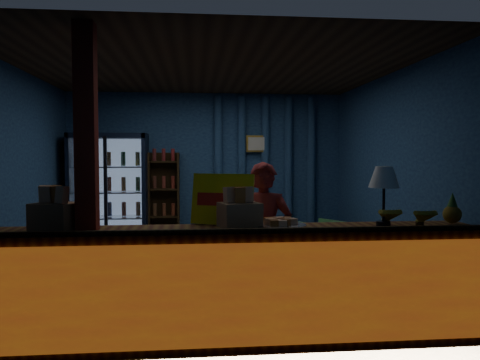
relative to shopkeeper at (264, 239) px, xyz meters
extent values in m
plane|color=#515154|center=(-0.46, 1.31, -0.75)|extent=(4.60, 4.60, 0.00)
plane|color=navy|center=(-0.46, 3.51, 0.55)|extent=(4.60, 0.00, 4.60)
plane|color=navy|center=(-0.46, -0.89, 0.55)|extent=(4.60, 0.00, 4.60)
plane|color=navy|center=(-2.76, 1.31, 0.55)|extent=(0.00, 4.40, 4.40)
plane|color=navy|center=(1.84, 1.31, 0.55)|extent=(0.00, 4.40, 4.40)
plane|color=#472D19|center=(-0.46, 1.31, 1.85)|extent=(4.60, 4.60, 0.00)
cube|color=brown|center=(-0.46, -0.59, -0.27)|extent=(4.40, 0.55, 0.95)
cube|color=red|center=(-0.46, -0.88, -0.27)|extent=(4.35, 0.02, 0.81)
cube|color=#322210|center=(-0.46, -0.86, 0.22)|extent=(4.40, 0.04, 0.04)
cube|color=maroon|center=(-1.51, -0.59, 0.55)|extent=(0.16, 0.16, 2.60)
cube|color=black|center=(-2.01, 3.43, 0.20)|extent=(1.20, 0.06, 1.90)
cube|color=black|center=(-2.58, 3.16, 0.20)|extent=(0.06, 0.60, 1.90)
cube|color=black|center=(-1.44, 3.16, 0.20)|extent=(0.06, 0.60, 1.90)
cube|color=black|center=(-2.01, 3.16, 1.11)|extent=(1.20, 0.60, 0.08)
cube|color=black|center=(-2.01, 3.16, -0.71)|extent=(1.20, 0.60, 0.08)
cube|color=#99B2D8|center=(-2.01, 3.38, 0.20)|extent=(1.08, 0.02, 1.74)
cube|color=white|center=(-2.01, 2.88, 0.20)|extent=(1.12, 0.02, 1.78)
cube|color=black|center=(-2.01, 2.86, 0.20)|extent=(0.05, 0.05, 1.80)
cube|color=silver|center=(-2.01, 3.16, -0.58)|extent=(1.08, 0.48, 0.02)
cylinder|color=#AE5C18|center=(-2.46, 3.16, -0.45)|extent=(0.07, 0.07, 0.22)
cylinder|color=#165B21|center=(-2.24, 3.16, -0.45)|extent=(0.07, 0.07, 0.22)
cylinder|color=#AB931A|center=(-2.01, 3.16, -0.45)|extent=(0.07, 0.07, 0.22)
cylinder|color=navy|center=(-1.79, 3.16, -0.45)|extent=(0.07, 0.07, 0.22)
cylinder|color=maroon|center=(-1.56, 3.16, -0.45)|extent=(0.07, 0.07, 0.22)
cube|color=silver|center=(-2.01, 3.16, -0.18)|extent=(1.08, 0.48, 0.02)
cylinder|color=#165B21|center=(-2.46, 3.16, -0.05)|extent=(0.07, 0.07, 0.22)
cylinder|color=#AB931A|center=(-2.24, 3.16, -0.05)|extent=(0.07, 0.07, 0.22)
cylinder|color=navy|center=(-2.01, 3.16, -0.05)|extent=(0.07, 0.07, 0.22)
cylinder|color=maroon|center=(-1.79, 3.16, -0.05)|extent=(0.07, 0.07, 0.22)
cylinder|color=#AE5C18|center=(-1.56, 3.16, -0.05)|extent=(0.07, 0.07, 0.22)
cube|color=silver|center=(-2.01, 3.16, 0.22)|extent=(1.08, 0.48, 0.02)
cylinder|color=#AB931A|center=(-2.46, 3.16, 0.35)|extent=(0.07, 0.07, 0.22)
cylinder|color=navy|center=(-2.24, 3.16, 0.35)|extent=(0.07, 0.07, 0.22)
cylinder|color=maroon|center=(-2.01, 3.16, 0.35)|extent=(0.07, 0.07, 0.22)
cylinder|color=#AE5C18|center=(-1.79, 3.16, 0.35)|extent=(0.07, 0.07, 0.22)
cylinder|color=#165B21|center=(-1.56, 3.16, 0.35)|extent=(0.07, 0.07, 0.22)
cube|color=silver|center=(-2.01, 3.16, 0.62)|extent=(1.08, 0.48, 0.02)
cylinder|color=navy|center=(-2.46, 3.16, 0.75)|extent=(0.07, 0.07, 0.22)
cylinder|color=maroon|center=(-2.24, 3.16, 0.75)|extent=(0.07, 0.07, 0.22)
cylinder|color=#AE5C18|center=(-2.01, 3.16, 0.75)|extent=(0.07, 0.07, 0.22)
cylinder|color=#165B21|center=(-1.79, 3.16, 0.75)|extent=(0.07, 0.07, 0.22)
cylinder|color=#AB931A|center=(-1.56, 3.16, 0.75)|extent=(0.07, 0.07, 0.22)
cube|color=#322210|center=(-1.16, 3.46, 0.05)|extent=(0.50, 0.02, 1.60)
cube|color=#322210|center=(-1.40, 3.33, 0.05)|extent=(0.03, 0.28, 1.60)
cube|color=#322210|center=(-0.93, 3.33, 0.05)|extent=(0.03, 0.28, 1.60)
cube|color=#322210|center=(-1.16, 3.33, -0.65)|extent=(0.46, 0.26, 0.02)
cube|color=#322210|center=(-1.16, 3.33, -0.20)|extent=(0.46, 0.26, 0.02)
cube|color=#322210|center=(-1.16, 3.33, 0.25)|extent=(0.46, 0.26, 0.02)
cube|color=#322210|center=(-1.16, 3.33, 0.70)|extent=(0.46, 0.26, 0.02)
cylinder|color=navy|center=(-0.26, 3.45, 0.55)|extent=(0.14, 0.14, 2.50)
cylinder|color=navy|center=(0.14, 3.45, 0.55)|extent=(0.14, 0.14, 2.50)
cylinder|color=navy|center=(0.54, 3.45, 0.55)|extent=(0.14, 0.14, 2.50)
cylinder|color=navy|center=(0.94, 3.45, 0.55)|extent=(0.14, 0.14, 2.50)
cylinder|color=navy|center=(1.34, 3.45, 0.55)|extent=(0.14, 0.14, 2.50)
cube|color=gold|center=(0.39, 3.41, 1.00)|extent=(0.36, 0.03, 0.28)
cube|color=silver|center=(0.39, 3.39, 1.00)|extent=(0.30, 0.01, 0.22)
imported|color=maroon|center=(0.00, 0.00, 0.00)|extent=(0.63, 0.51, 1.49)
imported|color=#59B25B|center=(1.28, 2.60, -0.47)|extent=(0.83, 0.83, 0.55)
cube|color=#322210|center=(-0.26, 2.70, -0.51)|extent=(0.63, 0.56, 0.47)
cylinder|color=#322210|center=(-0.26, 2.70, -0.23)|extent=(0.09, 0.09, 0.09)
cube|color=yellow|center=(-0.42, -0.38, 0.43)|extent=(0.55, 0.32, 0.44)
cube|color=red|center=(-0.42, -0.40, 0.43)|extent=(0.44, 0.22, 0.11)
cube|color=#9B6D4B|center=(-1.78, -0.54, 0.31)|extent=(0.42, 0.38, 0.22)
cube|color=orange|center=(-1.86, -0.51, 0.49)|extent=(0.11, 0.09, 0.14)
cube|color=#B97522|center=(-1.78, -0.54, 0.49)|extent=(0.11, 0.09, 0.14)
cube|color=orange|center=(-1.70, -0.56, 0.49)|extent=(0.11, 0.09, 0.14)
cube|color=#9B6D4B|center=(-0.28, -0.54, 0.31)|extent=(0.38, 0.34, 0.21)
cube|color=orange|center=(-0.36, -0.56, 0.48)|extent=(0.10, 0.08, 0.13)
cube|color=#B97522|center=(-0.28, -0.54, 0.48)|extent=(0.10, 0.08, 0.13)
cube|color=orange|center=(-0.21, -0.52, 0.48)|extent=(0.10, 0.08, 0.13)
cylinder|color=silver|center=(0.06, -0.56, 0.22)|extent=(0.44, 0.44, 0.02)
cube|color=orange|center=(0.15, -0.56, 0.25)|extent=(0.10, 0.07, 0.05)
cube|color=#B97522|center=(0.12, -0.50, 0.25)|extent=(0.11, 0.11, 0.05)
cube|color=orange|center=(0.06, -0.47, 0.25)|extent=(0.07, 0.10, 0.05)
cube|color=#B97522|center=(0.00, -0.50, 0.25)|extent=(0.11, 0.11, 0.05)
cube|color=orange|center=(-0.03, -0.56, 0.25)|extent=(0.10, 0.07, 0.05)
cube|color=#B97522|center=(0.00, -0.62, 0.25)|extent=(0.11, 0.11, 0.05)
cube|color=orange|center=(0.06, -0.64, 0.25)|extent=(0.07, 0.10, 0.05)
cube|color=#B97522|center=(0.12, -0.62, 0.25)|extent=(0.11, 0.11, 0.05)
cylinder|color=black|center=(0.94, -0.59, 0.22)|extent=(0.12, 0.12, 0.04)
cylinder|color=black|center=(0.94, -0.59, 0.40)|extent=(0.02, 0.02, 0.36)
cone|color=white|center=(0.94, -0.59, 0.62)|extent=(0.26, 0.26, 0.18)
sphere|color=olive|center=(1.59, -0.54, 0.29)|extent=(0.16, 0.16, 0.16)
cone|color=#295A1E|center=(1.59, -0.54, 0.42)|extent=(0.09, 0.09, 0.12)
camera|label=1|loc=(-0.65, -4.41, 0.81)|focal=35.00mm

